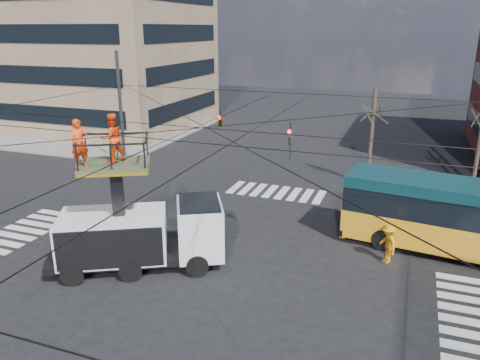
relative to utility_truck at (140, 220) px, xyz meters
name	(u,v)px	position (x,y,z in m)	size (l,w,h in m)	color
ground	(209,268)	(2.66, 0.78, -2.08)	(120.00, 120.00, 0.00)	black
sidewalk_nw	(98,130)	(-18.34, 21.78, -2.02)	(18.00, 18.00, 0.12)	slate
crosswalks	(209,268)	(2.66, 0.78, -2.07)	(22.40, 22.40, 0.02)	silver
overhead_network	(209,166)	(2.59, 1.18, 2.21)	(24.24, 24.24, 8.00)	#2D2D30
tree_a	(374,112)	(7.66, 14.28, 2.55)	(2.00, 2.00, 6.00)	#382B21
utility_truck	(140,220)	(0.00, 0.00, 0.00)	(7.25, 5.34, 6.38)	black
traffic_cone	(76,258)	(-2.55, -1.03, -1.69)	(0.36, 0.36, 0.77)	#FF1D0A
worker_ground	(60,237)	(-3.79, -0.44, -1.20)	(1.03, 0.43, 1.75)	#FF5C10
flagger	(388,243)	(9.49, 3.88, -1.22)	(1.11, 0.64, 1.71)	orange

